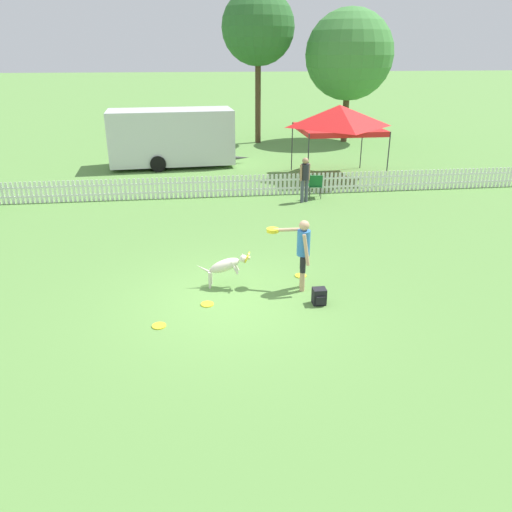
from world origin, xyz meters
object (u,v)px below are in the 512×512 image
(canopy_tent_main, at_px, (339,118))
(equipment_trailer, at_px, (172,137))
(frisbee_near_dog, at_px, (159,326))
(tree_left_grove, at_px, (349,55))
(backpack_on_grass, at_px, (319,296))
(handler_person, at_px, (301,247))
(spectator_standing, at_px, (305,176))
(frisbee_near_handler, at_px, (207,304))
(frisbee_midfield, at_px, (301,276))
(tree_right_grove, at_px, (258,28))
(leaping_dog, at_px, (226,265))
(folding_chair_blue_left, at_px, (315,184))

(canopy_tent_main, relative_size, equipment_trailer, 0.50)
(frisbee_near_dog, height_order, canopy_tent_main, canopy_tent_main)
(frisbee_near_dog, relative_size, tree_left_grove, 0.04)
(backpack_on_grass, xyz_separation_m, canopy_tent_main, (3.40, 10.79, 2.19))
(handler_person, bearing_deg, spectator_standing, -2.48)
(canopy_tent_main, distance_m, spectator_standing, 4.25)
(frisbee_near_handler, bearing_deg, frisbee_midfield, 27.12)
(frisbee_near_handler, bearing_deg, canopy_tent_main, 61.58)
(backpack_on_grass, height_order, canopy_tent_main, canopy_tent_main)
(frisbee_near_dog, bearing_deg, handler_person, 22.87)
(canopy_tent_main, xyz_separation_m, spectator_standing, (-2.09, -3.41, -1.44))
(frisbee_midfield, distance_m, tree_right_grove, 19.17)
(leaping_dog, height_order, canopy_tent_main, canopy_tent_main)
(backpack_on_grass, bearing_deg, frisbee_midfield, 93.54)
(equipment_trailer, bearing_deg, tree_left_grove, 25.97)
(equipment_trailer, bearing_deg, tree_right_grove, 47.42)
(frisbee_near_dog, height_order, folding_chair_blue_left, folding_chair_blue_left)
(handler_person, distance_m, equipment_trailer, 13.45)
(backpack_on_grass, relative_size, spectator_standing, 0.22)
(canopy_tent_main, height_order, tree_right_grove, tree_right_grove)
(folding_chair_blue_left, bearing_deg, spectator_standing, 49.25)
(frisbee_near_handler, xyz_separation_m, frisbee_midfield, (2.21, 1.13, 0.00))
(frisbee_midfield, relative_size, folding_chair_blue_left, 0.31)
(tree_right_grove, bearing_deg, spectator_standing, -90.08)
(spectator_standing, distance_m, tree_left_grove, 13.40)
(frisbee_near_handler, height_order, spectator_standing, spectator_standing)
(frisbee_midfield, height_order, folding_chair_blue_left, folding_chair_blue_left)
(frisbee_near_dog, height_order, tree_right_grove, tree_right_grove)
(tree_left_grove, bearing_deg, equipment_trailer, -150.52)
(canopy_tent_main, xyz_separation_m, equipment_trailer, (-6.71, 3.06, -1.06))
(folding_chair_blue_left, relative_size, canopy_tent_main, 0.27)
(canopy_tent_main, bearing_deg, spectator_standing, -121.51)
(spectator_standing, bearing_deg, frisbee_near_dog, 35.04)
(leaping_dog, height_order, backpack_on_grass, leaping_dog)
(spectator_standing, bearing_deg, frisbee_midfield, 51.89)
(tree_right_grove, bearing_deg, leaping_dog, -99.70)
(frisbee_near_handler, height_order, backpack_on_grass, backpack_on_grass)
(backpack_on_grass, height_order, folding_chair_blue_left, folding_chair_blue_left)
(folding_chair_blue_left, relative_size, equipment_trailer, 0.14)
(frisbee_midfield, xyz_separation_m, backpack_on_grass, (0.09, -1.39, 0.16))
(backpack_on_grass, bearing_deg, handler_person, 108.04)
(backpack_on_grass, xyz_separation_m, folding_chair_blue_left, (1.80, 7.80, 0.34))
(canopy_tent_main, bearing_deg, frisbee_near_dog, -120.47)
(frisbee_near_dog, xyz_separation_m, folding_chair_blue_left, (5.04, 8.30, 0.50))
(equipment_trailer, bearing_deg, canopy_tent_main, -28.06)
(leaping_dog, distance_m, tree_left_grove, 20.36)
(backpack_on_grass, bearing_deg, canopy_tent_main, 72.49)
(folding_chair_blue_left, height_order, canopy_tent_main, canopy_tent_main)
(frisbee_near_dog, height_order, frisbee_midfield, same)
(spectator_standing, distance_m, equipment_trailer, 7.96)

